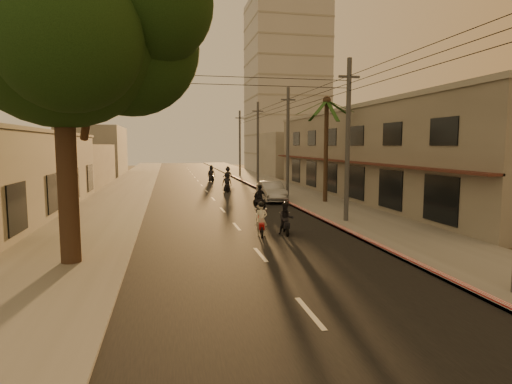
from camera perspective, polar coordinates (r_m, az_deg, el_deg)
ground at (r=15.17m, az=2.23°, el=-10.28°), size 160.00×160.00×0.00m
road at (r=34.57m, az=-5.73°, el=-0.93°), size 10.00×140.00×0.02m
sidewalk_right at (r=36.10m, az=6.19°, el=-0.55°), size 5.00×140.00×0.12m
sidewalk_left at (r=34.62m, az=-18.18°, el=-1.12°), size 5.00×140.00×0.12m
curb_stripe at (r=30.65m, az=4.77°, el=-1.67°), size 0.20×60.00×0.20m
shophouse_row at (r=36.56m, az=16.95°, el=4.94°), size 8.80×34.20×7.30m
distant_tower at (r=73.42m, az=3.99°, el=13.82°), size 12.10×12.10×28.00m
broadleaf_tree at (r=17.07m, az=-23.21°, el=19.86°), size 9.60×8.70×12.10m
palm_tree at (r=32.36m, az=9.41°, el=11.20°), size 5.00×5.00×8.20m
utility_poles at (r=35.54m, az=4.29°, el=9.82°), size 1.20×48.26×9.00m
filler_right at (r=61.67m, az=4.87°, el=5.01°), size 8.00×14.00×6.00m
filler_left_near at (r=49.30m, az=-23.96°, el=3.26°), size 8.00×14.00×4.40m
filler_left_far at (r=66.95m, az=-20.74°, el=5.16°), size 8.00×14.00×7.00m
scooter_red at (r=20.48m, az=0.72°, el=-3.84°), size 0.75×1.67×1.65m
scooter_mid_a at (r=20.81m, az=4.02°, el=-3.64°), size 0.92×1.67×1.64m
scooter_mid_b at (r=29.61m, az=0.49°, el=-0.68°), size 1.11×1.61×1.63m
scooter_far_a at (r=39.46m, az=-3.90°, el=1.20°), size 1.04×1.90×1.88m
scooter_far_b at (r=49.44m, az=-3.76°, el=2.25°), size 1.48×1.91×1.91m
parked_car at (r=33.02m, az=2.08°, el=0.08°), size 1.89×4.74×1.53m
scooter_far_c at (r=50.85m, az=-5.99°, el=2.36°), size 1.08×2.00×1.98m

